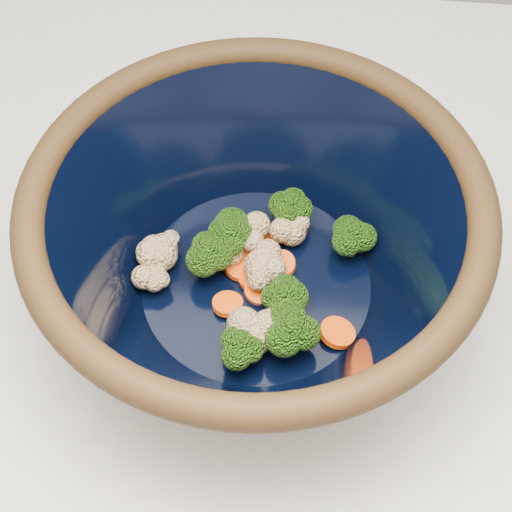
% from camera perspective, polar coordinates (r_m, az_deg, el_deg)
% --- Properties ---
extents(mixing_bowl, '(0.38, 0.38, 0.17)m').
position_cam_1_polar(mixing_bowl, '(0.61, 0.00, 0.86)').
color(mixing_bowl, black).
rests_on(mixing_bowl, counter).
extents(vegetable_pile, '(0.21, 0.19, 0.05)m').
position_cam_1_polar(vegetable_pile, '(0.64, -0.23, -1.02)').
color(vegetable_pile, '#608442').
rests_on(vegetable_pile, mixing_bowl).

